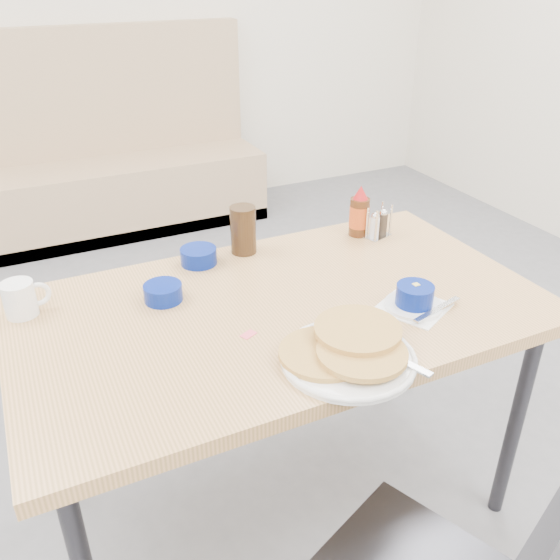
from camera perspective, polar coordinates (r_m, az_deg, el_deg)
name	(u,v)px	position (r m, az deg, el deg)	size (l,w,h in m)	color
booth_bench	(110,174)	(4.00, -16.06, 9.75)	(1.90, 0.56, 1.22)	tan
dining_table	(282,324)	(1.62, 0.16, -4.22)	(1.40, 0.80, 0.76)	tan
pancake_plate	(348,351)	(1.38, 6.58, -6.83)	(0.31, 0.31, 0.06)	white
coffee_mug	(21,298)	(1.66, -23.66, -1.62)	(0.12, 0.08, 0.09)	white
grits_setting	(415,298)	(1.60, 12.83, -1.74)	(0.23, 0.22, 0.07)	white
creamer_bowl	(163,293)	(1.63, -11.18, -1.20)	(0.10, 0.10, 0.05)	navy
butter_bowl	(199,256)	(1.80, -7.84, 2.29)	(0.11, 0.11, 0.05)	navy
amber_tumbler	(243,230)	(1.84, -3.56, 4.84)	(0.08, 0.08, 0.15)	#311F0F
condiment_caddy	(379,226)	(1.98, 9.46, 5.14)	(0.10, 0.08, 0.11)	silver
syrup_bottle	(359,214)	(1.98, 7.64, 6.32)	(0.07, 0.07, 0.17)	#47230F
sugar_wrapper	(248,334)	(1.47, -3.06, -5.26)	(0.04, 0.02, 0.00)	#F65267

